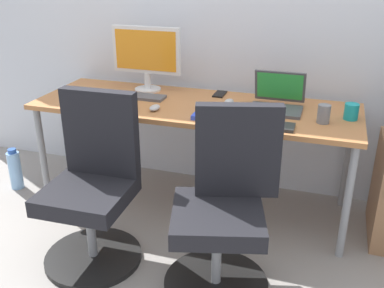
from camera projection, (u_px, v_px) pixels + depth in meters
The scene contains 16 objects.
ground_plane at pixel (194, 203), 3.08m from camera, with size 5.28×5.28×0.00m, color gray.
back_wall at pixel (214, 2), 2.93m from camera, with size 4.40×0.04×2.60m, color silver.
desk at pixel (194, 113), 2.81m from camera, with size 2.03×0.69×0.72m.
office_chair_left at pixel (93, 188), 2.40m from camera, with size 0.54×0.54×0.94m.
office_chair_right at pixel (224, 210), 2.20m from camera, with size 0.54×0.54×0.94m.
water_bottle_on_floor at pixel (15, 170), 3.23m from camera, with size 0.09×0.09×0.31m.
desktop_monitor at pixel (146, 54), 2.98m from camera, with size 0.48×0.18×0.43m.
open_laptop at pixel (277, 100), 2.69m from camera, with size 0.31×0.29×0.22m.
keyboard_by_monitor at pixel (140, 96), 2.91m from camera, with size 0.34×0.12×0.02m, color #515156.
keyboard_by_laptop at pixel (263, 125), 2.43m from camera, with size 0.34×0.12×0.02m, color #2D2D2D.
mouse_by_monitor at pixel (229, 102), 2.78m from camera, with size 0.06×0.10×0.03m, color #B7B7B7.
mouse_by_laptop at pixel (155, 108), 2.68m from camera, with size 0.06×0.10×0.03m, color #B7B7B7.
coffee_mug at pixel (351, 112), 2.52m from camera, with size 0.08×0.08×0.09m, color teal.
pen_cup at pixel (324, 114), 2.46m from camera, with size 0.07×0.07×0.10m, color slate.
phone_near_laptop at pixel (220, 94), 2.97m from camera, with size 0.07×0.14×0.01m, color black.
notebook at pixel (212, 116), 2.55m from camera, with size 0.21×0.15×0.03m, color blue.
Camera 1 is at (0.80, -2.54, 1.59)m, focal length 41.57 mm.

